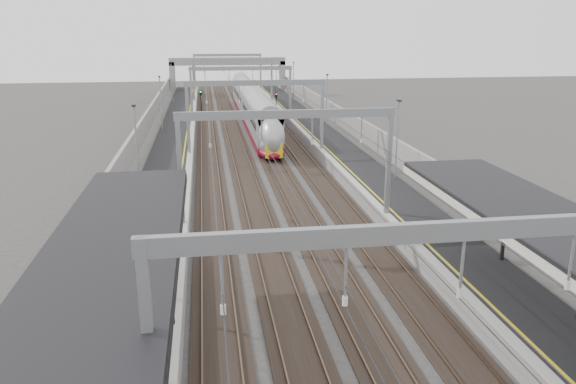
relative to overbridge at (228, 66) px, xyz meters
name	(u,v)px	position (x,y,z in m)	size (l,w,h in m)	color
platform_left	(173,152)	(-8.00, -55.00, -4.81)	(4.00, 120.00, 1.00)	black
platform_right	(332,147)	(8.00, -55.00, -4.81)	(4.00, 120.00, 1.00)	black
tracks	(254,154)	(0.00, -55.00, -5.26)	(11.40, 140.00, 0.20)	black
overhead_line	(247,86)	(0.00, -48.38, 0.83)	(13.00, 140.00, 6.60)	gray
canopy_left	(81,321)	(-8.02, -97.01, -0.22)	(4.40, 30.00, 4.24)	black
overbridge	(228,66)	(0.00, 0.00, 0.00)	(22.00, 2.20, 6.90)	gray
wall_left	(139,142)	(-11.20, -55.00, -3.71)	(0.30, 120.00, 3.20)	gray
wall_right	(362,135)	(11.20, -55.00, -3.71)	(0.30, 120.00, 3.20)	gray
train	(253,110)	(1.50, -37.73, -3.31)	(2.57, 46.75, 4.06)	maroon
signal_green	(201,97)	(-5.20, -25.83, -2.89)	(0.32, 0.32, 3.48)	black
signal_red_near	(265,105)	(3.20, -36.31, -2.89)	(0.32, 0.32, 3.48)	black
signal_red_far	(276,100)	(5.40, -30.73, -2.89)	(0.32, 0.32, 3.48)	black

